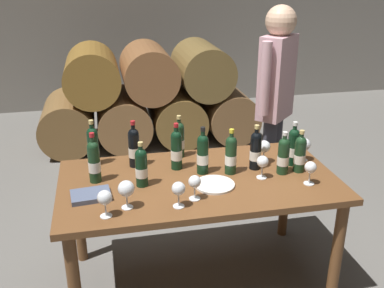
% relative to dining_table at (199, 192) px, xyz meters
% --- Properties ---
extents(ground_plane, '(14.00, 14.00, 0.00)m').
position_rel_dining_table_xyz_m(ground_plane, '(0.00, 0.00, -0.67)').
color(ground_plane, '#66635E').
extents(cellar_back_wall, '(10.00, 0.24, 2.80)m').
position_rel_dining_table_xyz_m(cellar_back_wall, '(0.00, 4.20, 0.73)').
color(cellar_back_wall, gray).
rests_on(cellar_back_wall, ground_plane).
extents(barrel_stack, '(2.49, 0.90, 1.15)m').
position_rel_dining_table_xyz_m(barrel_stack, '(-0.00, 2.60, -0.13)').
color(barrel_stack, brown).
rests_on(barrel_stack, ground_plane).
extents(dining_table, '(1.70, 0.90, 0.76)m').
position_rel_dining_table_xyz_m(dining_table, '(0.00, 0.00, 0.00)').
color(dining_table, brown).
rests_on(dining_table, ground_plane).
extents(wine_bottle_0, '(0.07, 0.07, 0.31)m').
position_rel_dining_table_xyz_m(wine_bottle_0, '(-0.37, 0.27, 0.23)').
color(wine_bottle_0, black).
rests_on(wine_bottle_0, dining_table).
extents(wine_bottle_1, '(0.07, 0.07, 0.28)m').
position_rel_dining_table_xyz_m(wine_bottle_1, '(0.65, -0.03, 0.21)').
color(wine_bottle_1, '#19381E').
rests_on(wine_bottle_1, dining_table).
extents(wine_bottle_2, '(0.07, 0.07, 0.31)m').
position_rel_dining_table_xyz_m(wine_bottle_2, '(-0.63, 0.35, 0.22)').
color(wine_bottle_2, black).
rests_on(wine_bottle_2, dining_table).
extents(wine_bottle_3, '(0.07, 0.07, 0.29)m').
position_rel_dining_table_xyz_m(wine_bottle_3, '(0.21, 0.04, 0.22)').
color(wine_bottle_3, '#19381E').
rests_on(wine_bottle_3, dining_table).
extents(wine_bottle_4, '(0.07, 0.07, 0.31)m').
position_rel_dining_table_xyz_m(wine_bottle_4, '(0.04, 0.07, 0.22)').
color(wine_bottle_4, black).
rests_on(wine_bottle_4, dining_table).
extents(wine_bottle_5, '(0.07, 0.07, 0.28)m').
position_rel_dining_table_xyz_m(wine_bottle_5, '(0.53, -0.03, 0.21)').
color(wine_bottle_5, '#19381E').
rests_on(wine_bottle_5, dining_table).
extents(wine_bottle_6, '(0.07, 0.07, 0.29)m').
position_rel_dining_table_xyz_m(wine_bottle_6, '(-0.06, 0.36, 0.22)').
color(wine_bottle_6, '#19381E').
rests_on(wine_bottle_6, dining_table).
extents(wine_bottle_7, '(0.07, 0.07, 0.30)m').
position_rel_dining_table_xyz_m(wine_bottle_7, '(0.39, 0.07, 0.22)').
color(wine_bottle_7, black).
rests_on(wine_bottle_7, dining_table).
extents(wine_bottle_8, '(0.07, 0.07, 0.30)m').
position_rel_dining_table_xyz_m(wine_bottle_8, '(0.65, 0.07, 0.22)').
color(wine_bottle_8, black).
rests_on(wine_bottle_8, dining_table).
extents(wine_bottle_9, '(0.07, 0.07, 0.31)m').
position_rel_dining_table_xyz_m(wine_bottle_9, '(-0.62, 0.10, 0.23)').
color(wine_bottle_9, '#19381E').
rests_on(wine_bottle_9, dining_table).
extents(wine_bottle_10, '(0.07, 0.07, 0.31)m').
position_rel_dining_table_xyz_m(wine_bottle_10, '(-0.11, 0.17, 0.22)').
color(wine_bottle_10, black).
rests_on(wine_bottle_10, dining_table).
extents(wine_bottle_11, '(0.07, 0.07, 0.28)m').
position_rel_dining_table_xyz_m(wine_bottle_11, '(-0.35, -0.02, 0.21)').
color(wine_bottle_11, black).
rests_on(wine_bottle_11, dining_table).
extents(wine_glass_0, '(0.08, 0.08, 0.15)m').
position_rel_dining_table_xyz_m(wine_glass_0, '(-0.57, -0.33, 0.20)').
color(wine_glass_0, white).
rests_on(wine_glass_0, dining_table).
extents(wine_glass_1, '(0.07, 0.07, 0.15)m').
position_rel_dining_table_xyz_m(wine_glass_1, '(0.38, -0.07, 0.20)').
color(wine_glass_1, white).
rests_on(wine_glass_1, dining_table).
extents(wine_glass_2, '(0.08, 0.08, 0.16)m').
position_rel_dining_table_xyz_m(wine_glass_2, '(0.75, 0.12, 0.20)').
color(wine_glass_2, white).
rests_on(wine_glass_2, dining_table).
extents(wine_glass_3, '(0.07, 0.07, 0.15)m').
position_rel_dining_table_xyz_m(wine_glass_3, '(0.63, -0.21, 0.19)').
color(wine_glass_3, white).
rests_on(wine_glass_3, dining_table).
extents(wine_glass_4, '(0.08, 0.08, 0.15)m').
position_rel_dining_table_xyz_m(wine_glass_4, '(0.47, 0.15, 0.20)').
color(wine_glass_4, white).
rests_on(wine_glass_4, dining_table).
extents(wine_glass_5, '(0.07, 0.07, 0.15)m').
position_rel_dining_table_xyz_m(wine_glass_5, '(-0.18, -0.31, 0.20)').
color(wine_glass_5, white).
rests_on(wine_glass_5, dining_table).
extents(wine_glass_6, '(0.07, 0.07, 0.15)m').
position_rel_dining_table_xyz_m(wine_glass_6, '(-0.08, -0.25, 0.19)').
color(wine_glass_6, white).
rests_on(wine_glass_6, dining_table).
extents(wine_glass_7, '(0.09, 0.09, 0.16)m').
position_rel_dining_table_xyz_m(wine_glass_7, '(-0.46, -0.26, 0.21)').
color(wine_glass_7, white).
rests_on(wine_glass_7, dining_table).
extents(tasting_notebook, '(0.23, 0.18, 0.03)m').
position_rel_dining_table_xyz_m(tasting_notebook, '(-0.65, -0.11, 0.11)').
color(tasting_notebook, '#4C5670').
rests_on(tasting_notebook, dining_table).
extents(serving_plate, '(0.24, 0.24, 0.01)m').
position_rel_dining_table_xyz_m(serving_plate, '(0.07, -0.11, 0.10)').
color(serving_plate, white).
rests_on(serving_plate, dining_table).
extents(sommelier_presenting, '(0.38, 0.37, 1.72)m').
position_rel_dining_table_xyz_m(sommelier_presenting, '(0.78, 0.75, 0.37)').
color(sommelier_presenting, '#383842').
rests_on(sommelier_presenting, ground_plane).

